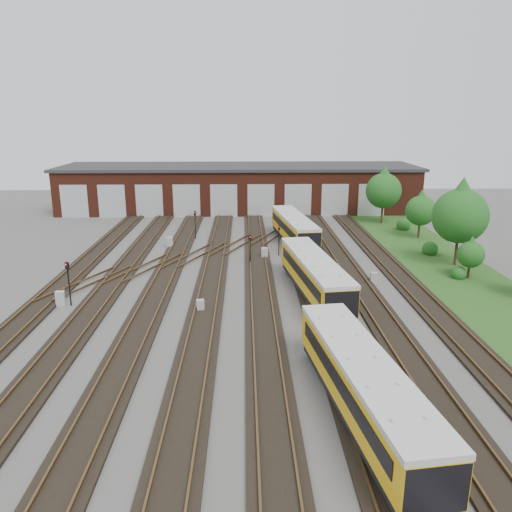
{
  "coord_description": "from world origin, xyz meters",
  "views": [
    {
      "loc": [
        0.81,
        -32.7,
        13.29
      ],
      "look_at": [
        1.72,
        7.22,
        2.0
      ],
      "focal_mm": 35.0,
      "sensor_mm": 36.0,
      "label": 1
    }
  ],
  "objects": [
    {
      "name": "grass_verge",
      "position": [
        19.0,
        10.0,
        0.03
      ],
      "size": [
        8.0,
        55.0,
        0.05
      ],
      "primitive_type": "cube",
      "color": "#1F4918",
      "rests_on": "ground"
    },
    {
      "name": "tree_2",
      "position": [
        20.05,
        10.67,
        5.2
      ],
      "size": [
        4.89,
        4.89,
        8.1
      ],
      "color": "#382619",
      "rests_on": "ground"
    },
    {
      "name": "relay_cabinet_1",
      "position": [
        -7.07,
        17.63,
        0.56
      ],
      "size": [
        0.83,
        0.76,
        1.13
      ],
      "primitive_type": "cube",
      "rotation": [
        0.0,
        0.0,
        0.36
      ],
      "color": "#A0A3A5",
      "rests_on": "ground"
    },
    {
      "name": "relay_cabinet_4",
      "position": [
        11.38,
        5.97,
        0.44
      ],
      "size": [
        0.58,
        0.51,
        0.88
      ],
      "primitive_type": "cube",
      "rotation": [
        0.0,
        0.0,
        -0.13
      ],
      "color": "#A0A3A5",
      "rests_on": "ground"
    },
    {
      "name": "maintenance_shed",
      "position": [
        -0.01,
        39.97,
        3.2
      ],
      "size": [
        51.0,
        12.5,
        6.35
      ],
      "color": "#522014",
      "rests_on": "ground"
    },
    {
      "name": "signal_mast_1",
      "position": [
        1.27,
        11.37,
        1.8
      ],
      "size": [
        0.25,
        0.24,
        2.79
      ],
      "rotation": [
        0.0,
        0.0,
        0.11
      ],
      "color": "black",
      "rests_on": "ground"
    },
    {
      "name": "relay_cabinet_0",
      "position": [
        -12.58,
        1.47,
        0.52
      ],
      "size": [
        0.72,
        0.64,
        1.05
      ],
      "primitive_type": "cube",
      "rotation": [
        0.0,
        0.0,
        0.2
      ],
      "color": "#A0A3A5",
      "rests_on": "ground"
    },
    {
      "name": "tree_3",
      "position": [
        19.65,
        6.92,
        2.36
      ],
      "size": [
        2.22,
        2.22,
        3.68
      ],
      "color": "#382619",
      "rests_on": "ground"
    },
    {
      "name": "ground",
      "position": [
        0.0,
        0.0,
        0.0
      ],
      "size": [
        120.0,
        120.0,
        0.0
      ],
      "primitive_type": "plane",
      "color": "#4B4946",
      "rests_on": "ground"
    },
    {
      "name": "signal_mast_0",
      "position": [
        -11.82,
        1.38,
        2.1
      ],
      "size": [
        0.3,
        0.29,
        3.28
      ],
      "rotation": [
        0.0,
        0.0,
        -0.42
      ],
      "color": "black",
      "rests_on": "ground"
    },
    {
      "name": "relay_cabinet_2",
      "position": [
        -2.35,
        0.01,
        0.44
      ],
      "size": [
        0.6,
        0.53,
        0.88
      ],
      "primitive_type": "cube",
      "rotation": [
        0.0,
        0.0,
        0.19
      ],
      "color": "#A0A3A5",
      "rests_on": "ground"
    },
    {
      "name": "bush_0",
      "position": [
        18.8,
        6.89,
        0.64
      ],
      "size": [
        1.28,
        1.28,
        1.28
      ],
      "primitive_type": "sphere",
      "color": "#154B15",
      "rests_on": "ground"
    },
    {
      "name": "relay_cabinet_3",
      "position": [
        2.69,
        13.5,
        0.52
      ],
      "size": [
        0.62,
        0.52,
        1.03
      ],
      "primitive_type": "cube",
      "rotation": [
        0.0,
        0.0,
        -0.0
      ],
      "color": "#A0A3A5",
      "rests_on": "ground"
    },
    {
      "name": "metro_train",
      "position": [
        6.0,
        2.86,
        1.73
      ],
      "size": [
        4.05,
        45.4,
        2.73
      ],
      "rotation": [
        0.0,
        0.0,
        0.13
      ],
      "color": "black",
      "rests_on": "ground"
    },
    {
      "name": "bush_1",
      "position": [
        19.12,
        14.49,
        0.77
      ],
      "size": [
        1.54,
        1.54,
        1.54
      ],
      "primitive_type": "sphere",
      "color": "#154B15",
      "rests_on": "ground"
    },
    {
      "name": "tree_1",
      "position": [
        20.26,
        21.23,
        3.52
      ],
      "size": [
        3.31,
        3.31,
        5.49
      ],
      "color": "#382619",
      "rests_on": "ground"
    },
    {
      "name": "bush_2",
      "position": [
        19.88,
        25.44,
        0.82
      ],
      "size": [
        1.64,
        1.64,
        1.64
      ],
      "primitive_type": "sphere",
      "color": "#154B15",
      "rests_on": "ground"
    },
    {
      "name": "signal_mast_3",
      "position": [
        4.12,
        14.45,
        1.93
      ],
      "size": [
        0.24,
        0.23,
        3.04
      ],
      "rotation": [
        0.0,
        0.0,
        -0.08
      ],
      "color": "black",
      "rests_on": "ground"
    },
    {
      "name": "signal_mast_2",
      "position": [
        -4.7,
        21.58,
        1.98
      ],
      "size": [
        0.25,
        0.23,
        3.11
      ],
      "rotation": [
        0.0,
        0.0,
        -0.07
      ],
      "color": "black",
      "rests_on": "ground"
    },
    {
      "name": "tree_0",
      "position": [
        18.25,
        29.31,
        4.71
      ],
      "size": [
        4.42,
        4.42,
        7.32
      ],
      "color": "#382619",
      "rests_on": "ground"
    },
    {
      "name": "track_network",
      "position": [
        -0.17,
        0.59,
        0.11
      ],
      "size": [
        30.4,
        70.0,
        0.33
      ],
      "color": "black",
      "rests_on": "ground"
    }
  ]
}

